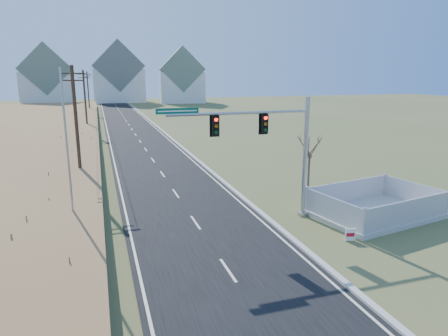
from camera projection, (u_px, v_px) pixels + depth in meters
ground at (215, 252)px, 19.12m from camera, size 260.00×260.00×0.00m
road at (130, 126)px, 65.53m from camera, size 8.00×180.00×0.06m
curb at (155, 125)px, 66.74m from camera, size 0.30×180.00×0.18m
utility_pole_near at (76, 124)px, 30.07m from camera, size 1.80×0.26×9.00m
utility_pole_mid at (85, 100)px, 57.92m from camera, size 1.80×0.26×9.00m
utility_pole_far at (88, 92)px, 85.77m from camera, size 1.80×0.26×9.00m
condo_nnw at (47, 80)px, 112.52m from camera, size 14.93×11.17×17.03m
condo_n at (119, 77)px, 121.95m from camera, size 15.27×10.20×18.54m
condo_ne at (182, 80)px, 119.98m from camera, size 14.12×10.51×16.52m
traffic_signal_mast at (277, 146)px, 22.60m from camera, size 8.93×0.61×7.11m
fence_enclosure at (375, 211)px, 24.04m from camera, size 7.88×6.07×1.63m
open_sign at (350, 235)px, 20.36m from camera, size 0.53×0.17×0.66m
flagpole at (69, 171)px, 20.64m from camera, size 0.39×0.39×8.69m
bare_tree at (310, 145)px, 26.24m from camera, size 1.77×1.77×4.69m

